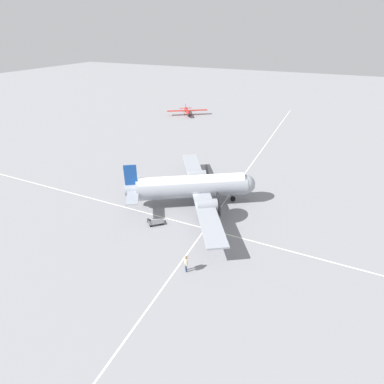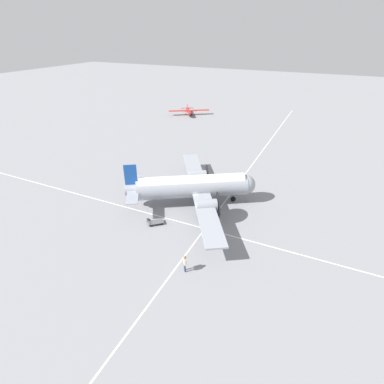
% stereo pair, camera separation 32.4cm
% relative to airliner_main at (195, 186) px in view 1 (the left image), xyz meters
% --- Properties ---
extents(ground_plane, '(300.00, 300.00, 0.00)m').
position_rel_airliner_main_xyz_m(ground_plane, '(-0.40, -0.24, -2.61)').
color(ground_plane, gray).
extents(apron_line_eastwest, '(120.00, 0.16, 0.01)m').
position_rel_airliner_main_xyz_m(apron_line_eastwest, '(-0.40, -4.87, -2.60)').
color(apron_line_eastwest, silver).
rests_on(apron_line_eastwest, ground_plane).
extents(apron_line_northsouth, '(0.16, 120.00, 0.01)m').
position_rel_airliner_main_xyz_m(apron_line_northsouth, '(3.48, -0.24, -2.60)').
color(apron_line_northsouth, silver).
rests_on(apron_line_northsouth, ground_plane).
extents(airliner_main, '(17.49, 22.17, 6.06)m').
position_rel_airliner_main_xyz_m(airliner_main, '(0.00, 0.00, 0.00)').
color(airliner_main, '#9399A3').
rests_on(airliner_main, ground_plane).
extents(crew_foreground, '(0.44, 0.52, 1.87)m').
position_rel_airliner_main_xyz_m(crew_foreground, '(4.48, -12.19, -1.46)').
color(crew_foreground, navy).
rests_on(crew_foreground, ground_plane).
extents(suitcase_near_door, '(0.46, 0.13, 0.56)m').
position_rel_airliner_main_xyz_m(suitcase_near_door, '(-3.25, -6.60, -2.35)').
color(suitcase_near_door, '#232328').
rests_on(suitcase_near_door, ground_plane).
extents(baggage_cart, '(2.04, 1.98, 0.56)m').
position_rel_airliner_main_xyz_m(baggage_cart, '(-2.31, -6.54, -2.33)').
color(baggage_cart, '#56565B').
rests_on(baggage_cart, ground_plane).
extents(light_aircraft_distant, '(9.92, 8.08, 2.11)m').
position_rel_airliner_main_xyz_m(light_aircraft_distant, '(-21.51, 42.53, -1.75)').
color(light_aircraft_distant, '#B2231E').
rests_on(light_aircraft_distant, ground_plane).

